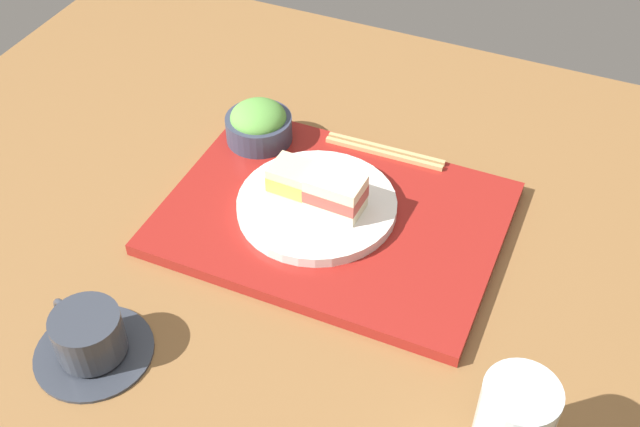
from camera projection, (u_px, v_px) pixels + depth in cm
name	position (u px, v px, depth cm)	size (l,w,h in cm)	color
ground_plane	(331.00, 220.00, 111.98)	(140.00, 100.00, 3.00)	brown
serving_tray	(333.00, 218.00, 108.89)	(45.50, 33.45, 1.80)	maroon
sandwich_plate	(317.00, 205.00, 108.29)	(22.05, 22.05, 1.52)	white
sandwich_near	(335.00, 194.00, 104.97)	(7.71, 5.47, 5.24)	beige
sandwich_far	(298.00, 181.00, 107.13)	(7.77, 5.42, 4.72)	beige
salad_bowl	(259.00, 124.00, 118.27)	(10.03, 10.03, 6.26)	#33384C
chopsticks_pair	(385.00, 151.00, 117.48)	(18.28, 2.29, 0.70)	tan
coffee_cup	(89.00, 338.00, 91.43)	(14.12, 14.12, 6.46)	#333842
drinking_glass	(513.00, 426.00, 79.13)	(7.76, 7.76, 12.48)	silver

